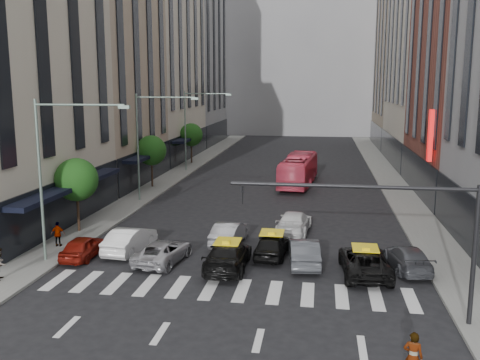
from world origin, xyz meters
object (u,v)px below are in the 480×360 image
at_px(streetlamp_near, 55,159).
at_px(pedestrian_far, 58,234).
at_px(taxi_center, 272,245).
at_px(streetlamp_mid, 148,133).
at_px(taxi_left, 228,255).
at_px(streetlamp_far, 193,120).
at_px(car_red, 83,247).
at_px(pedestrian_near, 0,263).
at_px(bus, 299,170).
at_px(car_white_front, 130,240).

height_order(streetlamp_near, pedestrian_far, streetlamp_near).
bearing_deg(taxi_center, streetlamp_mid, -44.27).
xyz_separation_m(streetlamp_mid, taxi_left, (9.44, -15.58, -5.13)).
bearing_deg(streetlamp_far, car_red, -88.44).
bearing_deg(pedestrian_near, streetlamp_near, -44.40).
distance_m(bus, pedestrian_near, 31.88).
xyz_separation_m(streetlamp_mid, taxi_center, (11.62, -13.14, -5.18)).
relative_size(car_red, pedestrian_near, 2.32).
bearing_deg(streetlamp_near, streetlamp_mid, 90.00).
xyz_separation_m(streetlamp_far, car_white_front, (3.13, -29.48, -5.15)).
xyz_separation_m(pedestrian_near, pedestrian_far, (0.22, 5.69, -0.07)).
height_order(streetlamp_near, taxi_left, streetlamp_near).
bearing_deg(streetlamp_near, pedestrian_near, -117.41).
relative_size(taxi_left, pedestrian_near, 3.19).
bearing_deg(streetlamp_mid, streetlamp_far, 90.00).
bearing_deg(pedestrian_far, car_white_front, 175.58).
bearing_deg(streetlamp_near, car_white_front, 38.82).
height_order(streetlamp_mid, streetlamp_far, same).
distance_m(streetlamp_near, pedestrian_near, 6.10).
bearing_deg(streetlamp_far, pedestrian_near, -92.70).
distance_m(streetlamp_far, car_white_front, 30.09).
distance_m(streetlamp_near, taxi_left, 10.76).
xyz_separation_m(streetlamp_near, taxi_left, (9.44, 0.42, -5.13)).
xyz_separation_m(bus, pedestrian_far, (-13.61, -23.03, -0.60)).
height_order(streetlamp_far, pedestrian_near, streetlamp_far).
distance_m(bus, pedestrian_far, 26.76).
bearing_deg(bus, streetlamp_far, -22.41).
bearing_deg(car_red, pedestrian_far, -32.57).
bearing_deg(car_red, pedestrian_near, 59.24).
distance_m(car_red, taxi_left, 8.62).
bearing_deg(taxi_left, streetlamp_mid, -59.41).
bearing_deg(car_red, car_white_front, -147.53).
bearing_deg(streetlamp_mid, car_red, -86.77).
bearing_deg(taxi_left, streetlamp_far, -73.98).
xyz_separation_m(streetlamp_mid, streetlamp_far, (0.00, 16.00, 0.00)).
bearing_deg(taxi_left, pedestrian_near, 17.41).
relative_size(streetlamp_mid, bus, 0.83).
bearing_deg(pedestrian_near, streetlamp_mid, -21.92).
height_order(taxi_left, pedestrian_near, pedestrian_near).
bearing_deg(streetlamp_near, taxi_center, 13.84).
height_order(streetlamp_far, car_red, streetlamp_far).
bearing_deg(streetlamp_near, car_red, 51.19).
bearing_deg(streetlamp_far, bus, -28.01).
bearing_deg(streetlamp_far, streetlamp_near, -90.00).
bearing_deg(streetlamp_mid, bus, 38.04).
xyz_separation_m(taxi_left, pedestrian_near, (-11.10, -3.62, 0.21)).
height_order(taxi_left, taxi_center, taxi_left).
relative_size(car_red, car_white_front, 0.84).
xyz_separation_m(taxi_center, pedestrian_near, (-13.28, -6.06, 0.26)).
distance_m(streetlamp_far, car_red, 31.40).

